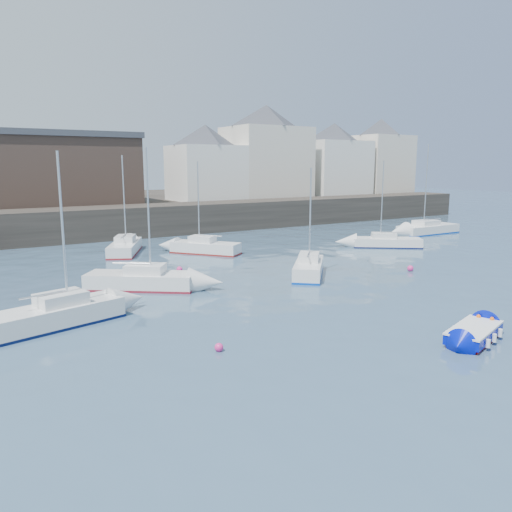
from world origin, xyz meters
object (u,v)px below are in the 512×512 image
blue_dinghy (474,333)px  buoy_far (180,272)px  sailboat_b (141,280)px  buoy_near (219,351)px  sailboat_d (386,242)px  sailboat_a (57,314)px  sailboat_h (125,247)px  sailboat_f (205,247)px  sailboat_c (309,268)px  buoy_mid (410,271)px  sailboat_g (428,229)px

blue_dinghy → buoy_far: 19.22m
sailboat_b → buoy_near: 11.10m
sailboat_b → sailboat_d: (23.09, 3.24, -0.07)m
blue_dinghy → buoy_near: 10.33m
sailboat_a → sailboat_h: size_ratio=0.98×
sailboat_f → sailboat_b: bearing=-133.8°
sailboat_d → buoy_far: sailboat_d is taller
blue_dinghy → sailboat_d: sailboat_d is taller
sailboat_c → buoy_mid: 7.16m
blue_dinghy → sailboat_d: size_ratio=0.47×
blue_dinghy → sailboat_c: sailboat_c is taller
sailboat_b → sailboat_h: sailboat_b is taller
sailboat_b → sailboat_d: bearing=8.0°
sailboat_g → sailboat_a: bearing=-163.1°
sailboat_d → buoy_near: 27.76m
sailboat_a → buoy_near: bearing=-53.7°
sailboat_d → sailboat_b: bearing=-172.0°
sailboat_b → sailboat_c: size_ratio=1.16×
sailboat_b → buoy_mid: (17.05, -4.77, -0.52)m
sailboat_d → buoy_far: 19.43m
sailboat_g → sailboat_f: bearing=176.4°
sailboat_c → sailboat_b: bearing=167.5°
blue_dinghy → sailboat_h: (-5.85, 27.63, 0.17)m
sailboat_a → sailboat_g: (38.44, 11.68, -0.02)m
sailboat_g → blue_dinghy: bearing=-137.2°
blue_dinghy → sailboat_c: (1.72, 13.19, 0.18)m
sailboat_h → sailboat_f: bearing=-32.9°
blue_dinghy → sailboat_b: bearing=119.1°
sailboat_a → sailboat_c: size_ratio=1.11×
buoy_far → sailboat_a: bearing=-139.8°
blue_dinghy → sailboat_g: (24.39, 22.56, 0.17)m
sailboat_a → buoy_far: sailboat_a is taller
sailboat_f → sailboat_h: size_ratio=0.94×
sailboat_h → buoy_far: bearing=-84.4°
sailboat_b → buoy_mid: sailboat_b is taller
sailboat_d → buoy_mid: (-6.04, -8.01, -0.45)m
blue_dinghy → sailboat_a: size_ratio=0.46×
buoy_near → sailboat_c: bearing=38.4°
sailboat_b → sailboat_g: sailboat_g is taller
blue_dinghy → buoy_near: (-9.33, 4.43, -0.34)m
sailboat_a → buoy_mid: (22.47, -0.15, -0.54)m
sailboat_b → buoy_mid: bearing=-15.6°
buoy_mid → blue_dinghy: bearing=-128.1°
blue_dinghy → sailboat_g: 33.22m
sailboat_h → buoy_mid: 22.13m
sailboat_a → buoy_mid: 22.48m
sailboat_c → sailboat_d: 13.90m
buoy_near → sailboat_g: bearing=28.3°
sailboat_g → buoy_far: bearing=-172.3°
blue_dinghy → buoy_mid: (8.42, 10.72, -0.34)m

